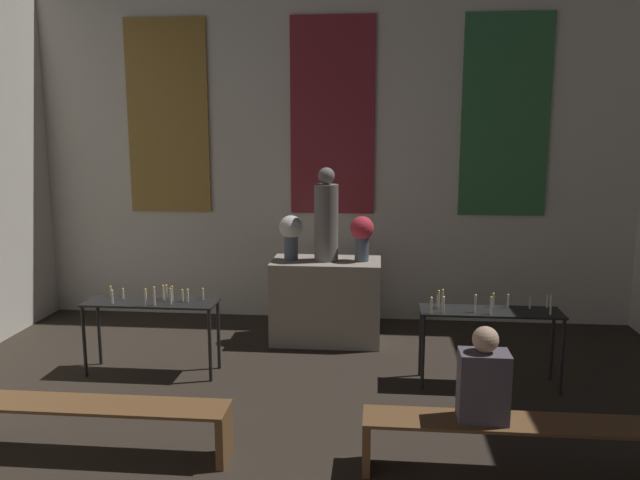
% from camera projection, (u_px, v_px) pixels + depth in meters
% --- Properties ---
extents(wall_back, '(8.06, 0.16, 4.51)m').
position_uv_depth(wall_back, '(333.00, 149.00, 8.21)').
color(wall_back, silver).
rests_on(wall_back, ground_plane).
extents(altar, '(1.30, 0.70, 1.00)m').
position_uv_depth(altar, '(326.00, 301.00, 7.53)').
color(altar, gray).
rests_on(altar, ground_plane).
extents(statue, '(0.28, 0.28, 1.11)m').
position_uv_depth(statue, '(326.00, 218.00, 7.36)').
color(statue, slate).
rests_on(statue, altar).
extents(flower_vase_left, '(0.28, 0.28, 0.54)m').
position_uv_depth(flower_vase_left, '(291.00, 233.00, 7.43)').
color(flower_vase_left, '#4C5666').
rests_on(flower_vase_left, altar).
extents(flower_vase_right, '(0.28, 0.28, 0.54)m').
position_uv_depth(flower_vase_right, '(362.00, 234.00, 7.35)').
color(flower_vase_right, '#4C5666').
rests_on(flower_vase_right, altar).
extents(candle_rack_left, '(1.38, 0.41, 0.98)m').
position_uv_depth(candle_rack_left, '(152.00, 311.00, 6.49)').
color(candle_rack_left, black).
rests_on(candle_rack_left, ground_plane).
extents(candle_rack_right, '(1.38, 0.41, 0.98)m').
position_uv_depth(candle_rack_right, '(490.00, 320.00, 6.17)').
color(candle_rack_right, black).
rests_on(candle_rack_right, ground_plane).
extents(pew_back_left, '(2.21, 0.36, 0.43)m').
position_uv_depth(pew_back_left, '(90.00, 416.00, 4.89)').
color(pew_back_left, brown).
rests_on(pew_back_left, ground_plane).
extents(pew_back_right, '(2.21, 0.36, 0.43)m').
position_uv_depth(pew_back_right, '(513.00, 434.00, 4.59)').
color(pew_back_right, brown).
rests_on(pew_back_right, ground_plane).
extents(person_seated, '(0.36, 0.24, 0.71)m').
position_uv_depth(person_seated, '(483.00, 380.00, 4.54)').
color(person_seated, '#564C56').
rests_on(person_seated, pew_back_right).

